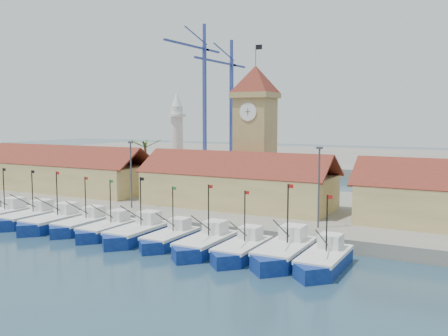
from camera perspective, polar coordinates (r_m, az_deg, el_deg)
The scene contains 21 objects.
ground at distance 52.83m, azimuth -8.26°, elevation -9.33°, with size 400.00×400.00×0.00m, color #1B3949.
quay at distance 72.96m, azimuth 2.89°, elevation -4.43°, with size 140.00×32.00×1.50m, color gray.
terminal at distance 154.67m, azimuth 16.39°, elevation 0.90°, with size 240.00×80.00×2.00m, color gray.
boat_1 at distance 68.96m, azimuth -21.51°, elevation -5.44°, with size 3.55×9.74×7.37m.
boat_2 at distance 65.34m, azimuth -19.03°, elevation -5.95°, with size 3.61×9.88×7.48m.
boat_3 at distance 62.96m, azimuth -16.00°, elevation -6.35°, with size 3.35×9.19×6.95m.
boat_4 at distance 59.79m, azimuth -13.30°, elevation -6.93°, with size 3.33×9.11×6.90m.
boat_5 at distance 56.87m, azimuth -10.00°, elevation -7.46°, with size 3.62×9.91×7.50m.
boat_6 at distance 54.43m, azimuth -6.31°, elevation -8.10°, with size 3.22×8.83×6.68m.
boat_7 at distance 51.48m, azimuth -2.26°, elevation -8.81°, with size 3.52×9.64×7.29m.
boat_8 at distance 49.58m, azimuth 1.95°, elevation -9.43°, with size 3.35×9.19×6.95m.
boat_9 at distance 48.46m, azimuth 6.84°, elevation -9.72°, with size 3.79×10.38×7.85m.
boat_10 at distance 46.72m, azimuth 11.28°, elevation -10.48°, with size 3.45×9.45×7.15m.
hall_left at distance 87.71m, azimuth -17.60°, elevation -0.82°, with size 31.20×10.13×7.61m.
hall_center at distance 68.88m, azimuth 1.51°, elevation -2.31°, with size 27.04×10.13×7.61m.
clock_tower at distance 73.62m, azimuth 3.59°, elevation 4.44°, with size 5.80×5.80×22.70m.
minaret at distance 82.67m, azimuth -5.39°, elevation 3.03°, with size 3.00×3.00×16.30m.
palm_tree at distance 84.13m, azimuth -8.97°, elevation 0.66°, with size 5.60×5.03×8.39m.
lamp_posts at distance 61.29m, azimuth -1.37°, elevation -0.99°, with size 80.70×0.25×9.03m.
crane_blue_far at distance 164.33m, azimuth -2.50°, elevation 9.85°, with size 1.00×32.95×41.71m.
crane_blue_near at distance 165.92m, azimuth 0.59°, elevation 8.91°, with size 1.00×33.54×36.92m.
Camera 1 is at (30.08, -41.18, 13.82)m, focal length 40.00 mm.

